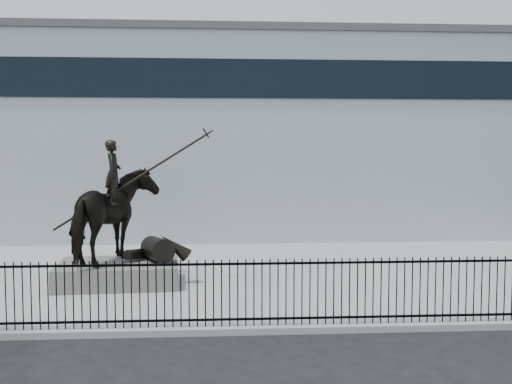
{
  "coord_description": "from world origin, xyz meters",
  "views": [
    {
      "loc": [
        -0.3,
        -11.86,
        4.07
      ],
      "look_at": [
        0.88,
        6.0,
        2.81
      ],
      "focal_mm": 42.0,
      "sensor_mm": 36.0,
      "label": 1
    }
  ],
  "objects": [
    {
      "name": "ground",
      "position": [
        0.0,
        0.0,
        0.0
      ],
      "size": [
        120.0,
        120.0,
        0.0
      ],
      "primitive_type": "plane",
      "color": "black",
      "rests_on": "ground"
    },
    {
      "name": "plaza",
      "position": [
        0.0,
        7.0,
        0.07
      ],
      "size": [
        30.0,
        12.0,
        0.15
      ],
      "primitive_type": "cube",
      "color": "#9B9B98",
      "rests_on": "ground"
    },
    {
      "name": "building",
      "position": [
        0.0,
        20.0,
        4.5
      ],
      "size": [
        44.0,
        14.0,
        9.0
      ],
      "primitive_type": "cube",
      "color": "#AFB7BF",
      "rests_on": "ground"
    },
    {
      "name": "picket_fence",
      "position": [
        0.0,
        1.25,
        0.9
      ],
      "size": [
        22.1,
        0.1,
        1.5
      ],
      "color": "black",
      "rests_on": "plaza"
    },
    {
      "name": "statue_plinth",
      "position": [
        -3.17,
        5.63,
        0.47
      ],
      "size": [
        3.59,
        2.58,
        0.65
      ],
      "primitive_type": "cube",
      "rotation": [
        0.0,
        0.0,
        0.06
      ],
      "color": "#5C5954",
      "rests_on": "plaza"
    },
    {
      "name": "equestrian_statue",
      "position": [
        -3.11,
        5.63,
        2.15
      ],
      "size": [
        4.42,
        2.87,
        3.75
      ],
      "rotation": [
        0.0,
        0.0,
        0.06
      ],
      "color": "black",
      "rests_on": "statue_plinth"
    }
  ]
}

